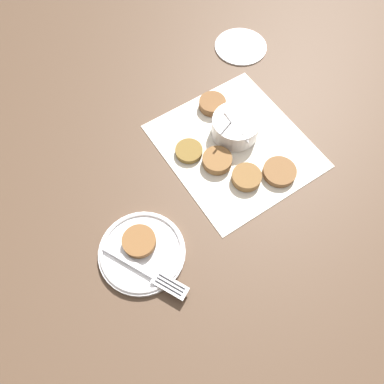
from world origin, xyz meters
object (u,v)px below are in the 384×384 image
(sauce_bowl, at_px, (237,127))
(fork, at_px, (153,276))
(fritter_on_plate, at_px, (139,241))
(extra_saucer, at_px, (241,46))
(serving_plate, at_px, (142,252))

(sauce_bowl, relative_size, fork, 0.74)
(fork, bearing_deg, fritter_on_plate, -178.12)
(fritter_on_plate, relative_size, extra_saucer, 0.48)
(fritter_on_plate, xyz_separation_m, extra_saucer, (-0.45, 0.46, -0.02))
(sauce_bowl, bearing_deg, fork, -49.87)
(sauce_bowl, bearing_deg, fritter_on_plate, -59.48)
(serving_plate, bearing_deg, extra_saucer, 135.57)
(sauce_bowl, height_order, serving_plate, sauce_bowl)
(serving_plate, xyz_separation_m, fork, (0.06, 0.00, 0.01))
(sauce_bowl, height_order, fork, sauce_bowl)
(serving_plate, distance_m, fritter_on_plate, 0.03)
(fritter_on_plate, height_order, fork, fritter_on_plate)
(extra_saucer, bearing_deg, fork, -40.76)
(extra_saucer, bearing_deg, fritter_on_plate, -45.45)
(serving_plate, distance_m, fork, 0.06)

